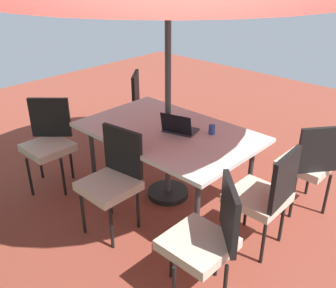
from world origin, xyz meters
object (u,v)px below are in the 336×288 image
dining_table (168,135)px  chair_north (113,177)px  chair_northwest (207,237)px  cup (212,130)px  chair_southeast (147,104)px  laptop (179,128)px  chair_southwest (309,162)px  chair_northeast (49,140)px  chair_west (265,194)px

dining_table → chair_north: bearing=90.1°
chair_northwest → cup: size_ratio=10.67×
chair_southeast → cup: chair_southeast is taller
laptop → dining_table: bearing=0.6°
chair_southeast → chair_north: (-1.14, 1.52, 0.00)m
dining_table → chair_southwest: chair_southwest is taller
chair_northwest → chair_northeast: (2.25, -0.08, 0.00)m
chair_southeast → chair_northeast: bearing=141.0°
chair_west → chair_southwest: size_ratio=1.00×
chair_southwest → chair_northeast: 2.73m
chair_west → chair_north: bearing=-62.1°
chair_west → chair_southwest: (-0.02, -0.80, 0.00)m
chair_north → laptop: laptop is taller
dining_table → chair_northeast: size_ratio=1.82×
chair_southwest → chair_southeast: bearing=-53.0°
chair_northeast → chair_north: bearing=-44.0°
chair_west → chair_northeast: same height
dining_table → chair_west: bearing=178.5°
chair_northwest → chair_north: (1.13, -0.06, 0.00)m
chair_north → chair_northeast: same height
chair_southwest → cup: (0.80, 0.54, 0.27)m
chair_southeast → laptop: bearing=-160.9°
chair_north → dining_table: bearing=82.7°
chair_west → chair_north: (1.15, 0.70, 0.00)m
chair_southwest → laptop: size_ratio=2.60×
chair_west → chair_southwest: same height
laptop → cup: (-0.26, -0.19, -0.00)m
chair_southwest → laptop: (1.06, 0.73, 0.27)m
chair_northeast → chair_west: bearing=-26.4°
dining_table → chair_northwest: (-1.13, 0.79, -0.17)m
chair_west → cup: (0.77, -0.26, 0.27)m
chair_southwest → chair_northwest: same height
chair_southwest → chair_north: 1.90m
dining_table → cup: cup is taller
chair_west → chair_southeast: same height
chair_west → chair_north: 1.34m
cup → chair_west: bearing=161.4°
chair_southeast → dining_table: bearing=-164.6°
laptop → chair_northwest: bearing=124.2°
dining_table → chair_southeast: bearing=-34.9°
chair_west → chair_northwest: size_ratio=1.00×
dining_table → chair_northeast: 1.34m
chair_southwest → chair_southeast: 2.31m
chair_southeast → laptop: size_ratio=2.60×
chair_southwest → chair_southeast: (2.31, -0.03, 0.00)m
chair_southwest → chair_north: size_ratio=1.00×
laptop → cup: 0.32m
chair_north → laptop: (-0.11, -0.77, 0.27)m
chair_west → cup: 0.86m
chair_southwest → chair_northeast: (2.29, 1.48, 0.00)m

